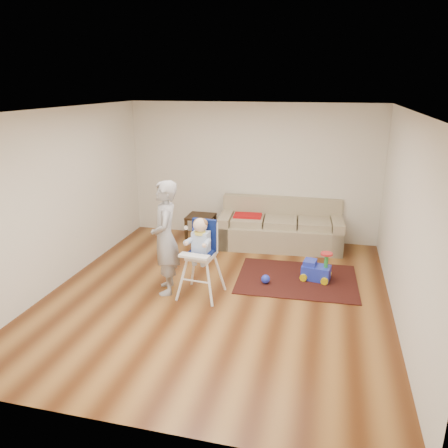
% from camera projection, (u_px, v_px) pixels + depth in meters
% --- Properties ---
extents(ground, '(5.50, 5.50, 0.00)m').
position_uv_depth(ground, '(218.00, 295.00, 6.57)').
color(ground, '#50270F').
rests_on(ground, ground).
extents(room_envelope, '(5.04, 5.52, 2.72)m').
position_uv_depth(room_envelope, '(226.00, 165.00, 6.47)').
color(room_envelope, white).
rests_on(room_envelope, ground).
extents(sofa, '(2.40, 1.13, 0.90)m').
position_uv_depth(sofa, '(280.00, 224.00, 8.40)').
color(sofa, gray).
rests_on(sofa, ground).
extents(side_table, '(0.53, 0.53, 0.53)m').
position_uv_depth(side_table, '(201.00, 228.00, 8.77)').
color(side_table, black).
rests_on(side_table, ground).
extents(area_rug, '(1.96, 1.51, 0.02)m').
position_uv_depth(area_rug, '(297.00, 279.00, 7.09)').
color(area_rug, black).
rests_on(area_rug, ground).
extents(ride_on_toy, '(0.48, 0.38, 0.48)m').
position_uv_depth(ride_on_toy, '(316.00, 265.00, 7.00)').
color(ride_on_toy, blue).
rests_on(ride_on_toy, area_rug).
extents(toy_ball, '(0.14, 0.14, 0.14)m').
position_uv_depth(toy_ball, '(266.00, 279.00, 6.90)').
color(toy_ball, blue).
rests_on(toy_ball, area_rug).
extents(high_chair, '(0.61, 0.61, 1.22)m').
position_uv_depth(high_chair, '(201.00, 259.00, 6.40)').
color(high_chair, white).
rests_on(high_chair, ground).
extents(adult, '(0.60, 0.73, 1.72)m').
position_uv_depth(adult, '(165.00, 238.00, 6.44)').
color(adult, '#9C9C9F').
rests_on(adult, ground).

